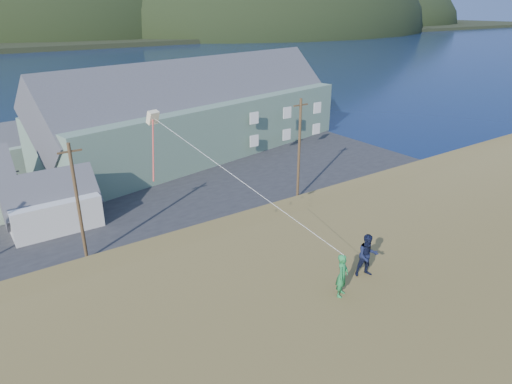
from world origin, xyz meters
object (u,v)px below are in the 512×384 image
at_px(shed_white, 52,202).
at_px(kite_flyer_navy, 368,256).
at_px(kite_flyer_green, 342,275).
at_px(lodge, 201,110).

height_order(shed_white, kite_flyer_navy, kite_flyer_navy).
height_order(kite_flyer_green, kite_flyer_navy, kite_flyer_navy).
relative_size(shed_white, kite_flyer_green, 4.25).
xyz_separation_m(shed_white, kite_flyer_green, (5.06, -27.90, 5.81)).
xyz_separation_m(shed_white, kite_flyer_navy, (6.86, -27.50, 5.86)).
relative_size(kite_flyer_green, kite_flyer_navy, 0.95).
bearing_deg(lodge, kite_flyer_navy, -120.55).
bearing_deg(shed_white, lodge, 29.53).
height_order(lodge, shed_white, lodge).
distance_m(lodge, shed_white, 23.55).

